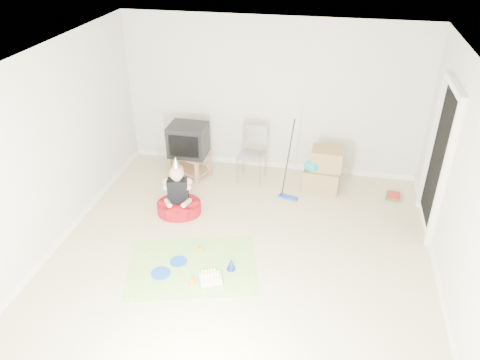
% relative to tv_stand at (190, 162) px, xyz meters
% --- Properties ---
extents(ground, '(5.00, 5.00, 0.00)m').
position_rel_tv_stand_xyz_m(ground, '(1.29, -1.91, -0.24)').
color(ground, beige).
rests_on(ground, ground).
extents(doorway_recess, '(0.02, 0.90, 2.05)m').
position_rel_tv_stand_xyz_m(doorway_recess, '(3.77, -0.71, 0.78)').
color(doorway_recess, black).
rests_on(doorway_recess, ground).
extents(tv_stand, '(0.75, 0.62, 0.40)m').
position_rel_tv_stand_xyz_m(tv_stand, '(0.00, 0.00, 0.00)').
color(tv_stand, '#956843').
rests_on(tv_stand, ground).
extents(crt_tv, '(0.62, 0.51, 0.53)m').
position_rel_tv_stand_xyz_m(crt_tv, '(0.00, -0.00, 0.42)').
color(crt_tv, black).
rests_on(crt_tv, tv_stand).
extents(folding_chair, '(0.47, 0.45, 0.96)m').
position_rel_tv_stand_xyz_m(folding_chair, '(1.06, 0.05, 0.22)').
color(folding_chair, '#98989E').
rests_on(folding_chair, ground).
extents(cardboard_boxes, '(0.59, 0.47, 0.71)m').
position_rel_tv_stand_xyz_m(cardboard_boxes, '(2.25, 0.01, 0.10)').
color(cardboard_boxes, olive).
rests_on(cardboard_boxes, ground).
extents(floor_mop, '(0.32, 0.40, 1.21)m').
position_rel_tv_stand_xyz_m(floor_mop, '(1.74, -0.41, 0.02)').
color(floor_mop, '#2346B3').
rests_on(floor_mop, ground).
extents(book_pile, '(0.24, 0.29, 0.06)m').
position_rel_tv_stand_xyz_m(book_pile, '(3.39, -0.05, -0.22)').
color(book_pile, '#236A2B').
rests_on(book_pile, ground).
extents(seated_woman, '(0.78, 0.78, 0.95)m').
position_rel_tv_stand_xyz_m(seated_woman, '(0.18, -1.15, -0.04)').
color(seated_woman, '#A20E16').
rests_on(seated_woman, ground).
extents(party_mat, '(1.90, 1.59, 0.01)m').
position_rel_tv_stand_xyz_m(party_mat, '(0.73, -2.29, -0.24)').
color(party_mat, '#E32F92').
rests_on(party_mat, ground).
extents(birthday_cake, '(0.32, 0.29, 0.13)m').
position_rel_tv_stand_xyz_m(birthday_cake, '(1.03, -2.53, -0.21)').
color(birthday_cake, white).
rests_on(birthday_cake, party_mat).
extents(blue_plate_near, '(0.23, 0.23, 0.01)m').
position_rel_tv_stand_xyz_m(blue_plate_near, '(0.52, -2.25, -0.23)').
color(blue_plate_near, blue).
rests_on(blue_plate_near, party_mat).
extents(blue_plate_far, '(0.25, 0.25, 0.01)m').
position_rel_tv_stand_xyz_m(blue_plate_far, '(0.38, -2.51, -0.23)').
color(blue_plate_far, blue).
rests_on(blue_plate_far, party_mat).
extents(orange_cup_near, '(0.07, 0.07, 0.08)m').
position_rel_tv_stand_xyz_m(orange_cup_near, '(0.74, -1.98, -0.20)').
color(orange_cup_near, orange).
rests_on(orange_cup_near, party_mat).
extents(orange_cup_far, '(0.07, 0.07, 0.08)m').
position_rel_tv_stand_xyz_m(orange_cup_far, '(0.82, -2.60, -0.20)').
color(orange_cup_far, orange).
rests_on(orange_cup_far, party_mat).
extents(blue_party_hat, '(0.13, 0.13, 0.17)m').
position_rel_tv_stand_xyz_m(blue_party_hat, '(1.23, -2.25, -0.15)').
color(blue_party_hat, '#1B2AC0').
rests_on(blue_party_hat, party_mat).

